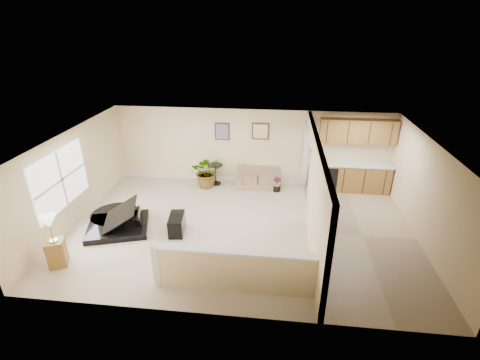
# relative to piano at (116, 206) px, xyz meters

# --- Properties ---
(floor) EXTENTS (9.00, 9.00, 0.00)m
(floor) POSITION_rel_piano_xyz_m (3.28, 0.23, -0.61)
(floor) COLOR #B5A48C
(floor) RESTS_ON ground
(back_wall) EXTENTS (9.00, 0.04, 2.50)m
(back_wall) POSITION_rel_piano_xyz_m (3.28, 3.23, 0.64)
(back_wall) COLOR beige
(back_wall) RESTS_ON floor
(front_wall) EXTENTS (9.00, 0.04, 2.50)m
(front_wall) POSITION_rel_piano_xyz_m (3.28, -2.77, 0.64)
(front_wall) COLOR beige
(front_wall) RESTS_ON floor
(left_wall) EXTENTS (0.04, 6.00, 2.50)m
(left_wall) POSITION_rel_piano_xyz_m (-1.22, 0.23, 0.64)
(left_wall) COLOR beige
(left_wall) RESTS_ON floor
(right_wall) EXTENTS (0.04, 6.00, 2.50)m
(right_wall) POSITION_rel_piano_xyz_m (7.78, 0.23, 0.64)
(right_wall) COLOR beige
(right_wall) RESTS_ON floor
(ceiling) EXTENTS (9.00, 6.00, 0.04)m
(ceiling) POSITION_rel_piano_xyz_m (3.28, 0.23, 1.89)
(ceiling) COLOR silver
(ceiling) RESTS_ON back_wall
(kitchen_vinyl) EXTENTS (2.70, 6.00, 0.01)m
(kitchen_vinyl) POSITION_rel_piano_xyz_m (6.43, 0.23, -0.60)
(kitchen_vinyl) COLOR tan
(kitchen_vinyl) RESTS_ON floor
(interior_partition) EXTENTS (0.18, 5.99, 2.50)m
(interior_partition) POSITION_rel_piano_xyz_m (5.08, 0.49, 0.61)
(interior_partition) COLOR beige
(interior_partition) RESTS_ON floor
(pony_half_wall) EXTENTS (3.42, 0.22, 1.00)m
(pony_half_wall) POSITION_rel_piano_xyz_m (3.36, -2.07, -0.09)
(pony_half_wall) COLOR beige
(pony_half_wall) RESTS_ON floor
(left_window) EXTENTS (0.05, 2.15, 1.45)m
(left_window) POSITION_rel_piano_xyz_m (-1.21, -0.27, 0.84)
(left_window) COLOR white
(left_window) RESTS_ON left_wall
(wall_art_left) EXTENTS (0.48, 0.04, 0.58)m
(wall_art_left) POSITION_rel_piano_xyz_m (2.33, 3.21, 1.14)
(wall_art_left) COLOR #3A2A15
(wall_art_left) RESTS_ON back_wall
(wall_mirror) EXTENTS (0.55, 0.04, 0.55)m
(wall_mirror) POSITION_rel_piano_xyz_m (3.58, 3.21, 1.19)
(wall_mirror) COLOR #3A2A15
(wall_mirror) RESTS_ON back_wall
(kitchen_cabinets) EXTENTS (2.36, 0.65, 2.33)m
(kitchen_cabinets) POSITION_rel_piano_xyz_m (6.47, 2.97, 0.26)
(kitchen_cabinets) COLOR olive
(kitchen_cabinets) RESTS_ON floor
(piano) EXTENTS (2.10, 2.09, 1.45)m
(piano) POSITION_rel_piano_xyz_m (0.00, 0.00, 0.00)
(piano) COLOR black
(piano) RESTS_ON floor
(piano_bench) EXTENTS (0.46, 0.76, 0.48)m
(piano_bench) POSITION_rel_piano_xyz_m (1.63, -0.11, -0.37)
(piano_bench) COLOR black
(piano_bench) RESTS_ON floor
(loveseat) EXTENTS (1.46, 0.89, 0.81)m
(loveseat) POSITION_rel_piano_xyz_m (3.55, 2.93, -0.30)
(loveseat) COLOR #96785F
(loveseat) RESTS_ON floor
(accent_table) EXTENTS (0.49, 0.49, 0.71)m
(accent_table) POSITION_rel_piano_xyz_m (2.13, 2.88, -0.15)
(accent_table) COLOR black
(accent_table) RESTS_ON floor
(palm_plant) EXTENTS (1.14, 1.04, 1.10)m
(palm_plant) POSITION_rel_piano_xyz_m (1.90, 2.67, -0.07)
(palm_plant) COLOR black
(palm_plant) RESTS_ON floor
(small_plant) EXTENTS (0.28, 0.28, 0.48)m
(small_plant) POSITION_rel_piano_xyz_m (4.18, 2.58, -0.40)
(small_plant) COLOR black
(small_plant) RESTS_ON floor
(lamp_stand) EXTENTS (0.50, 0.50, 1.28)m
(lamp_stand) POSITION_rel_piano_xyz_m (-0.67, -1.71, -0.06)
(lamp_stand) COLOR olive
(lamp_stand) RESTS_ON floor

